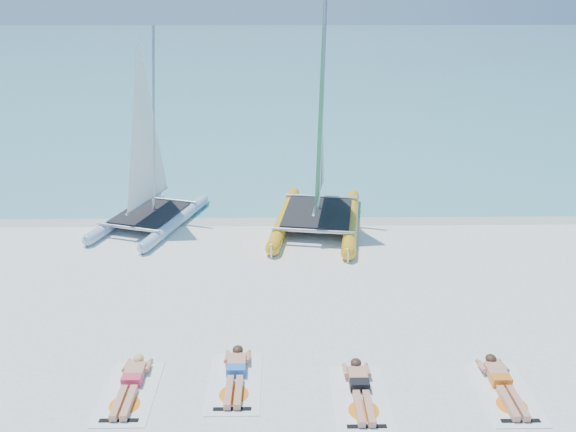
# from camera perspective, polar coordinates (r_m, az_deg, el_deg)

# --- Properties ---
(ground) EXTENTS (140.00, 140.00, 0.00)m
(ground) POSITION_cam_1_polar(r_m,az_deg,el_deg) (13.89, -2.92, -8.73)
(ground) COLOR white
(ground) RESTS_ON ground
(sea) EXTENTS (140.00, 115.00, 0.01)m
(sea) POSITION_cam_1_polar(r_m,az_deg,el_deg) (75.28, -1.26, 16.48)
(sea) COLOR #6EB0B8
(sea) RESTS_ON ground
(wet_sand_strip) EXTENTS (140.00, 1.40, 0.01)m
(wet_sand_strip) POSITION_cam_1_polar(r_m,az_deg,el_deg) (18.83, -2.37, -0.17)
(wet_sand_strip) COLOR silver
(wet_sand_strip) RESTS_ON ground
(catamaran_blue) EXTENTS (3.48, 5.07, 6.30)m
(catamaran_blue) POSITION_cam_1_polar(r_m,az_deg,el_deg) (18.34, -14.12, 4.79)
(catamaran_blue) COLOR #ACC8E2
(catamaran_blue) RESTS_ON ground
(catamaran_yellow) EXTENTS (3.36, 5.93, 7.38)m
(catamaran_yellow) POSITION_cam_1_polar(r_m,az_deg,el_deg) (17.99, 3.29, 6.57)
(catamaran_yellow) COLOR gold
(catamaran_yellow) RESTS_ON ground
(towel_a) EXTENTS (1.00, 1.85, 0.02)m
(towel_a) POSITION_cam_1_polar(r_m,az_deg,el_deg) (11.51, -15.82, -16.89)
(towel_a) COLOR white
(towel_a) RESTS_ON ground
(sunbather_a) EXTENTS (0.37, 1.73, 0.26)m
(sunbather_a) POSITION_cam_1_polar(r_m,az_deg,el_deg) (11.59, -15.64, -15.89)
(sunbather_a) COLOR tan
(sunbather_a) RESTS_ON towel_a
(towel_b) EXTENTS (1.00, 1.85, 0.02)m
(towel_b) POSITION_cam_1_polar(r_m,az_deg,el_deg) (11.39, -5.38, -16.51)
(towel_b) COLOR white
(towel_b) RESTS_ON ground
(sunbather_b) EXTENTS (0.37, 1.73, 0.26)m
(sunbather_b) POSITION_cam_1_polar(r_m,az_deg,el_deg) (11.47, -5.33, -15.49)
(sunbather_b) COLOR tan
(sunbather_b) RESTS_ON towel_b
(towel_c) EXTENTS (1.00, 1.85, 0.02)m
(towel_c) POSITION_cam_1_polar(r_m,az_deg,el_deg) (11.08, 7.43, -17.86)
(towel_c) COLOR white
(towel_c) RESTS_ON ground
(sunbather_c) EXTENTS (0.37, 1.73, 0.26)m
(sunbather_c) POSITION_cam_1_polar(r_m,az_deg,el_deg) (11.16, 7.32, -16.80)
(sunbather_c) COLOR tan
(sunbather_c) RESTS_ON towel_c
(towel_d) EXTENTS (1.00, 1.85, 0.02)m
(towel_d) POSITION_cam_1_polar(r_m,az_deg,el_deg) (11.84, 21.15, -16.43)
(towel_d) COLOR white
(towel_d) RESTS_ON ground
(sunbather_d) EXTENTS (0.37, 1.73, 0.26)m
(sunbather_d) POSITION_cam_1_polar(r_m,az_deg,el_deg) (11.91, 20.89, -15.46)
(sunbather_d) COLOR tan
(sunbather_d) RESTS_ON towel_d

